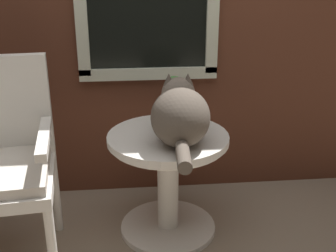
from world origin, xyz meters
TOP-DOWN VIEW (x-y plane):
  - wicker_side_table at (0.05, 0.21)m, footprint 0.64×0.64m
  - cat at (0.10, 0.11)m, footprint 0.31×0.67m
  - pewter_vase_with_ivy at (0.08, 0.34)m, footprint 0.11×0.11m

SIDE VIEW (x-z plane):
  - wicker_side_table at x=0.05m, z-range 0.10..0.68m
  - pewter_vase_with_ivy at x=0.08m, z-range 0.53..0.81m
  - cat at x=0.10m, z-range 0.58..0.89m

